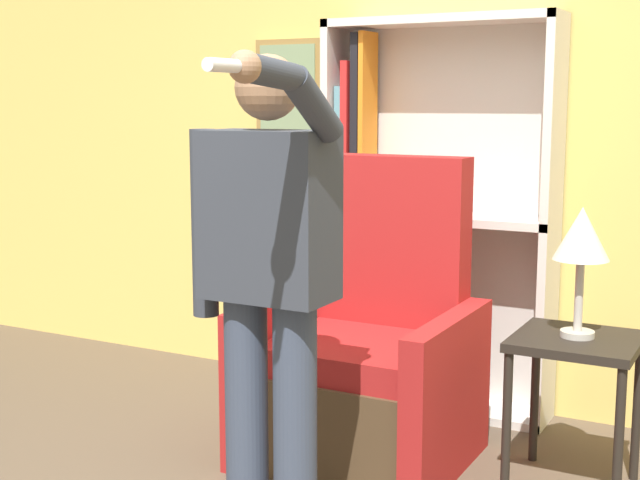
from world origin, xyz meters
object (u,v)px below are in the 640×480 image
bookcase (416,220)px  person_standing (267,272)px  side_table (576,363)px  armchair (367,365)px  table_lamp (582,240)px

bookcase → person_standing: bearing=-85.5°
side_table → bookcase: bearing=144.6°
person_standing → armchair: bearing=93.2°
person_standing → side_table: 1.34m
bookcase → person_standing: (0.13, -1.64, 0.03)m
armchair → side_table: size_ratio=2.08×
person_standing → side_table: (0.83, 0.96, -0.45)m
bookcase → table_lamp: (0.96, -0.68, 0.07)m
table_lamp → bookcase: bearing=144.6°
bookcase → side_table: bearing=-35.4°
person_standing → side_table: size_ratio=2.70×
armchair → person_standing: bearing=-86.8°
person_standing → table_lamp: person_standing is taller
armchair → table_lamp: armchair is taller
armchair → side_table: 0.89m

